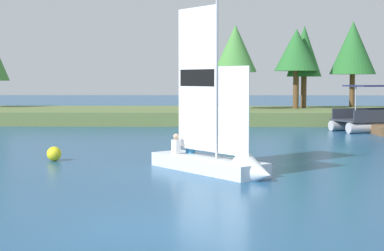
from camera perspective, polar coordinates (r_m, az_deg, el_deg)
The scene contains 10 objects.
ground_plane at distance 12.51m, azimuth -4.01°, elevation -9.59°, with size 200.00×200.00×0.00m, color navy.
shore_bank at distance 42.92m, azimuth -0.21°, elevation 1.00°, with size 80.00×10.06×0.89m, color #5B703D.
shoreline_tree_midleft at distance 42.52m, azimuth 4.16°, elevation 7.33°, with size 3.03×3.03×5.96m.
shoreline_tree_centre at distance 44.16m, azimuth 9.93°, elevation 7.07°, with size 3.20×3.20×5.77m.
shoreline_tree_midright at distance 45.12m, azimuth 10.65°, elevation 6.93°, with size 2.55×2.55×6.07m.
shoreline_tree_right at distance 47.58m, azimuth 15.09°, elevation 7.14°, with size 3.50×3.50×6.54m.
wooden_dock at distance 36.49m, azimuth 17.29°, elevation -0.13°, with size 1.58×6.65×0.49m, color brown.
sailboat at distance 19.14m, azimuth 2.85°, elevation -3.19°, with size 4.24×4.76×6.20m.
pontoon_boat at distance 36.56m, azimuth 17.35°, elevation 0.55°, with size 5.75×4.06×2.67m.
channel_buoy at distance 22.74m, azimuth -13.01°, elevation -2.64°, with size 0.54×0.54×0.54m, color yellow.
Camera 1 is at (1.14, -12.08, 3.03)m, focal length 55.95 mm.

